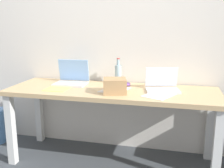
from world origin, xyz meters
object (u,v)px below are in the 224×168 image
Objects in this scene: desk at (112,99)px; beer_bottle at (118,74)px; laptop_left at (72,79)px; computer_mouse at (127,84)px; laptop_right at (162,86)px; cardboard_box at (115,86)px.

beer_bottle reaches higher than desk.
laptop_left is at bearing -164.98° from beer_bottle.
computer_mouse is (0.57, 0.05, -0.04)m from laptop_left.
desk is 0.49m from laptop_right.
beer_bottle reaches higher than computer_mouse.
computer_mouse is 0.50× the size of cardboard_box.
beer_bottle is at bearing 158.04° from laptop_right.
laptop_right is at bearing 25.88° from cardboard_box.
laptop_left is 0.92m from laptop_right.
beer_bottle reaches higher than laptop_right.
desk is 19.88× the size of computer_mouse.
beer_bottle is 0.16m from computer_mouse.
cardboard_box is (0.05, -0.38, -0.04)m from beer_bottle.
cardboard_box is at bearing -67.08° from desk.
laptop_left reaches higher than cardboard_box.
computer_mouse is (-0.35, 0.11, -0.03)m from laptop_right.
cardboard_box is at bearing -82.19° from beer_bottle.
desk is 0.32m from beer_bottle.
cardboard_box is at bearing -108.87° from computer_mouse.
cardboard_box reaches higher than computer_mouse.
laptop_left is at bearing 165.15° from desk.
beer_bottle is (0.46, 0.12, 0.05)m from laptop_left.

